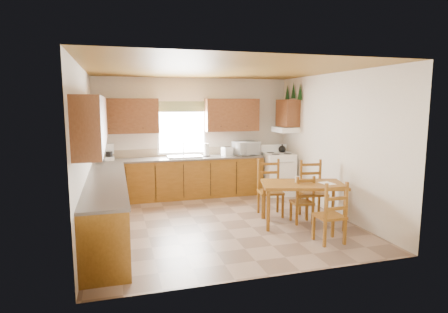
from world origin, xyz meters
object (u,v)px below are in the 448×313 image
object	(u,v)px
chair_far_left	(271,188)
dining_table	(302,204)
chair_near_left	(302,199)
chair_near_right	(330,212)
stove	(278,174)
microwave	(246,148)
chair_far_right	(314,190)

from	to	relation	value
chair_far_left	dining_table	bearing A→B (deg)	-55.47
chair_near_left	chair_near_right	world-z (taller)	chair_near_right
dining_table	chair_near_left	bearing A→B (deg)	81.62
dining_table	chair_near_left	size ratio (longest dim) A/B	1.63
stove	microwave	bearing A→B (deg)	162.48
stove	chair_near_right	xyz separation A→B (m)	(-0.53, -3.04, 0.00)
dining_table	chair_far_left	xyz separation A→B (m)	(-0.32, 0.67, 0.15)
dining_table	stove	bearing A→B (deg)	92.68
chair_near_right	chair_near_left	bearing A→B (deg)	-93.74
microwave	chair_far_left	world-z (taller)	microwave
stove	chair_far_right	distance (m)	1.83
stove	chair_far_left	xyz separation A→B (m)	(-0.85, -1.50, 0.05)
stove	chair_far_left	size ratio (longest dim) A/B	0.91
microwave	dining_table	xyz separation A→B (m)	(0.18, -2.46, -0.70)
chair_far_right	chair_near_right	bearing A→B (deg)	-101.49
microwave	dining_table	bearing A→B (deg)	-100.36
microwave	chair_near_left	distance (m)	2.44
dining_table	chair_far_left	size ratio (longest dim) A/B	1.33
chair_near_right	microwave	bearing A→B (deg)	-87.41
dining_table	chair_far_left	distance (m)	0.76
dining_table	chair_near_right	xyz separation A→B (m)	(-0.00, -0.87, 0.11)
dining_table	chair_far_right	world-z (taller)	chair_far_right
dining_table	chair_far_left	bearing A→B (deg)	131.91
microwave	chair_near_left	xyz separation A→B (m)	(0.23, -2.34, -0.65)
dining_table	chair_near_left	xyz separation A→B (m)	(0.06, 0.12, 0.05)
microwave	chair_near_left	world-z (taller)	microwave
chair_near_left	dining_table	bearing A→B (deg)	70.80
microwave	chair_near_right	world-z (taller)	microwave
chair_near_left	chair_near_right	distance (m)	0.99
chair_near_left	chair_far_right	size ratio (longest dim) A/B	0.81
dining_table	chair_near_right	bearing A→B (deg)	-73.79
chair_near_left	chair_far_left	distance (m)	0.67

